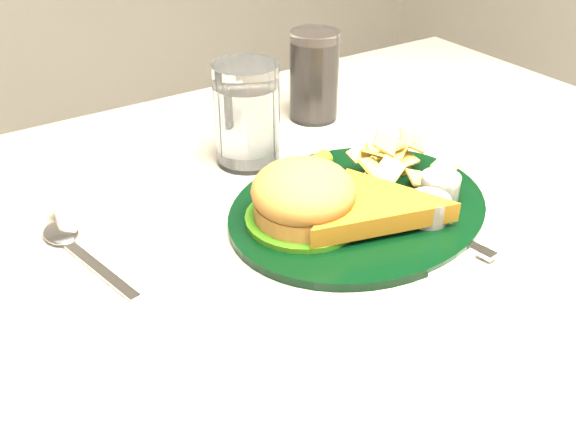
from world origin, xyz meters
name	(u,v)px	position (x,y,z in m)	size (l,w,h in m)	color
dinner_plate	(360,185)	(0.08, -0.02, 0.78)	(0.30, 0.25, 0.07)	black
water_glass	(247,115)	(0.04, 0.15, 0.81)	(0.08, 0.08, 0.13)	white
cola_glass	(314,76)	(0.18, 0.21, 0.81)	(0.07, 0.07, 0.12)	black
fork_napkin	(426,222)	(0.12, -0.08, 0.76)	(0.15, 0.19, 0.01)	silver
spoon	(100,268)	(-0.20, 0.03, 0.76)	(0.04, 0.16, 0.01)	silver
ramekin	(72,208)	(-0.19, 0.14, 0.76)	(0.04, 0.04, 0.02)	white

